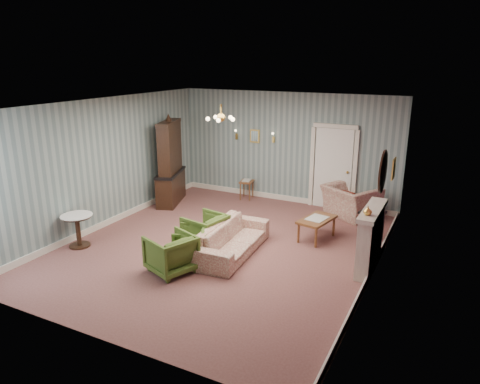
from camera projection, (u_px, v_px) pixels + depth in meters
The scene contains 27 objects.
floor at pixel (223, 247), 9.12m from camera, with size 7.00×7.00×0.00m, color brown.
ceiling at pixel (221, 104), 8.27m from camera, with size 7.00×7.00×0.00m, color white.
wall_back at pixel (286, 148), 11.69m from camera, with size 6.00×6.00×0.00m, color slate.
wall_front at pixel (90, 242), 5.71m from camera, with size 6.00×6.00×0.00m, color slate.
wall_left at pixel (106, 163), 9.99m from camera, with size 7.00×7.00×0.00m, color slate.
wall_right at pixel (379, 200), 7.40m from camera, with size 7.00×7.00×0.00m, color slate.
wall_right_floral at pixel (378, 200), 7.41m from camera, with size 7.00×7.00×0.00m, color #A1505D.
door at pixel (333, 167), 11.20m from camera, with size 1.12×0.12×2.16m, color white, non-canonical shape.
olive_chair_a at pixel (171, 252), 7.96m from camera, with size 0.76×0.71×0.78m, color #415C20.
olive_chair_b at pixel (193, 241), 8.57m from camera, with size 0.66×0.62×0.68m, color #415C20.
olive_chair_c at pixel (205, 229), 9.03m from camera, with size 0.74×0.69×0.76m, color #415C20.
sofa_chintz at pixel (232, 234), 8.71m from camera, with size 2.09×0.61×0.82m, color brown.
wingback_chair at pixel (351, 196), 10.72m from camera, with size 1.18×0.77×1.03m, color brown.
dresser at pixel (170, 160), 11.59m from camera, with size 0.48×1.39×2.32m, color black, non-canonical shape.
fireplace at pixel (370, 238), 8.06m from camera, with size 0.30×1.40×1.16m, color beige, non-canonical shape.
mantel_vase at pixel (368, 211), 7.53m from camera, with size 0.15×0.15×0.15m, color gold.
oval_mirror at pixel (382, 171), 7.65m from camera, with size 0.04×0.76×0.84m, color white, non-canonical shape.
framed_print at pixel (394, 169), 8.87m from camera, with size 0.04×0.34×0.42m, color gold, non-canonical shape.
coffee_table at pixel (316, 229), 9.44m from camera, with size 0.52×0.93×0.48m, color brown, non-canonical shape.
side_table_black at pixel (371, 226), 9.30m from camera, with size 0.45×0.45×0.67m, color black, non-canonical shape.
pedestal_table at pixel (78, 231), 9.04m from camera, with size 0.63×0.63×0.69m, color black, non-canonical shape.
nesting_table at pixel (247, 189), 12.15m from camera, with size 0.33×0.43×0.56m, color brown, non-canonical shape.
gilt_mirror_back at pixel (255, 136), 11.97m from camera, with size 0.28×0.06×0.36m, color gold, non-canonical shape.
sconce_left at pixel (236, 135), 12.19m from camera, with size 0.16×0.12×0.30m, color gold, non-canonical shape.
sconce_right at pixel (273, 138), 11.71m from camera, with size 0.16×0.12×0.30m, color gold, non-canonical shape.
chandelier at pixel (221, 119), 8.35m from camera, with size 0.56×0.56×0.36m, color gold, non-canonical shape.
burgundy_cushion at pixel (347, 199), 10.62m from camera, with size 0.38×0.10×0.38m, color #5C1F17.
Camera 1 is at (4.10, -7.33, 3.73)m, focal length 33.15 mm.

